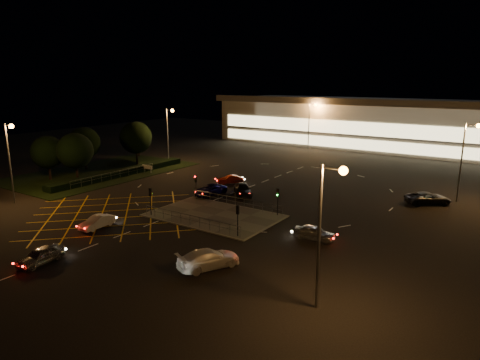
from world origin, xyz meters
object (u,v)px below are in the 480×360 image
Objects in this scene: car_east_grey at (428,198)px; car_approach_white at (209,259)px; signal_se at (238,214)px; signal_sw at (150,196)px; car_queue_white at (97,222)px; car_far_dkgrey at (243,190)px; signal_nw at (196,182)px; car_circ_red at (230,179)px; car_left_blue at (210,190)px; car_right_silver at (314,233)px; car_near_silver at (40,256)px; signal_ne at (278,196)px.

car_approach_white is at bearing 120.70° from car_east_grey.
signal_se is at bearing -48.77° from car_approach_white.
car_east_grey is (25.16, 22.76, -1.61)m from signal_sw.
signal_se is 0.80× the size of car_queue_white.
car_far_dkgrey is at bearing 74.65° from car_east_grey.
signal_nw is 10.03m from car_circ_red.
signal_sw is 0.59× the size of car_approach_white.
car_left_blue is 22.90m from car_approach_white.
signal_sw is 0.64× the size of car_left_blue.
car_queue_white is (-1.73, -14.06, -1.72)m from signal_nw.
signal_se is at bearing -180.00° from signal_sw.
car_right_silver is at bearing -15.45° from car_left_blue.
car_right_silver is at bearing -87.12° from car_approach_white.
signal_sw is at bearing -1.14° from car_approach_white.
car_east_grey reaches higher than car_near_silver.
signal_nw is 6.72m from car_far_dkgrey.
car_far_dkgrey is at bearing 147.08° from signal_ne.
signal_sw is 0.80× the size of car_queue_white.
car_left_blue is (-0.06, 3.01, -1.68)m from signal_nw.
car_left_blue is 0.90× the size of car_east_grey.
car_far_dkgrey is at bearing 39.89° from car_left_blue.
car_approach_white is (14.01, -18.11, 0.09)m from car_left_blue.
car_right_silver is (14.93, -9.79, -0.04)m from car_far_dkgrey.
car_east_grey is (23.46, 37.24, 0.06)m from car_near_silver.
car_right_silver is at bearing -150.81° from signal_se.
signal_ne reaches higher than car_approach_white.
car_east_grey is at bearing -84.68° from car_approach_white.
signal_nw is 29.22m from car_east_grey.
car_near_silver is 0.76× the size of car_east_grey.
signal_se is at bearing -98.93° from car_far_dkgrey.
car_far_dkgrey reaches higher than car_circ_red.
car_right_silver is 24.56m from car_circ_red.
signal_se is at bearing 20.44° from car_queue_white.
car_approach_white is at bearing 152.97° from signal_sw.
car_queue_white is 20.22m from car_far_dkgrey.
signal_nw is at bearing -39.69° from car_circ_red.
signal_sw is 1.00× the size of signal_ne.
signal_ne is at bearing 5.37° from car_circ_red.
car_near_silver is at bearing -85.68° from signal_nw.
car_circ_red is at bearing -32.07° from car_approach_white.
car_queue_white is 17.15m from car_left_blue.
signal_sw is 15.74m from car_approach_white.
signal_sw and signal_nw have the same top height.
car_far_dkgrey is 23.01m from car_approach_white.
signal_se is at bearing 111.22° from car_east_grey.
car_circ_red is at bearing 99.32° from signal_nw.
signal_ne is at bearing 51.43° from car_right_silver.
car_left_blue is at bearing 87.40° from car_near_silver.
car_near_silver is 14.30m from car_approach_white.
car_circ_red is at bearing 86.26° from car_queue_white.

